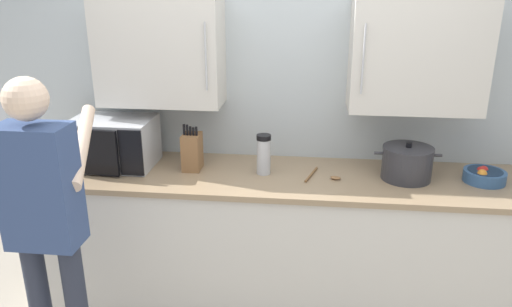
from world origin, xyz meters
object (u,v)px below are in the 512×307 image
Objects in this scene: knife_block at (192,151)px; wooden_spoon at (323,176)px; stock_pot at (407,163)px; fruit_bowl at (484,175)px; microwave_oven at (110,143)px; thermos_flask at (264,154)px; person_figure at (45,215)px.

knife_block is 0.83m from wooden_spoon.
fruit_bowl is at bearing 0.18° from stock_pot.
microwave_oven is 1.00m from thermos_flask.
microwave_oven reaches higher than thermos_flask.
knife_block is at bearing 176.67° from thermos_flask.
microwave_oven is at bearing 179.50° from fruit_bowl.
thermos_flask is at bearing -1.90° from microwave_oven.
stock_pot is at bearing 0.76° from thermos_flask.
person_figure is at bearing -140.20° from thermos_flask.
fruit_bowl is 0.61× the size of stock_pot.
knife_block is 1.26× the size of wooden_spoon.
microwave_oven is at bearing 177.55° from wooden_spoon.
person_figure is at bearing -149.54° from wooden_spoon.
fruit_bowl reaches higher than wooden_spoon.
stock_pot is (1.86, -0.02, -0.05)m from microwave_oven.
fruit_bowl is 1.77m from knife_block.
knife_block is (-0.46, 0.03, -0.01)m from thermos_flask.
thermos_flask is at bearing 176.04° from wooden_spoon.
person_figure reaches higher than fruit_bowl.
wooden_spoon is (-0.95, -0.04, -0.03)m from fruit_bowl.
wooden_spoon is at bearing -2.45° from microwave_oven.
microwave_oven is 2.05× the size of thermos_flask.
person_figure reaches higher than stock_pot.
wooden_spoon is (-0.50, -0.04, -0.09)m from stock_pot.
fruit_bowl is 1.01× the size of wooden_spoon.
thermos_flask is 0.38m from wooden_spoon.
fruit_bowl is at bearing 19.87° from person_figure.
wooden_spoon is 0.14× the size of person_figure.
stock_pot is at bearing 4.23° from wooden_spoon.
microwave_oven is 2.14× the size of fruit_bowl.
knife_block reaches higher than fruit_bowl.
knife_block reaches higher than thermos_flask.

